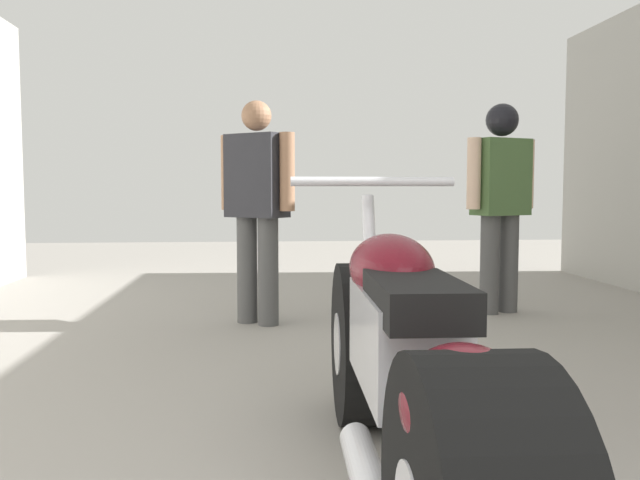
# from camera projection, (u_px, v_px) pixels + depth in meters

# --- Properties ---
(ground_plane) EXTENTS (17.52, 17.52, 0.00)m
(ground_plane) POSITION_uv_depth(u_px,v_px,m) (344.00, 364.00, 3.75)
(ground_plane) COLOR gray
(motorcycle_maroon_cruiser) EXTENTS (0.65, 2.21, 1.03)m
(motorcycle_maroon_cruiser) POSITION_uv_depth(u_px,v_px,m) (405.00, 378.00, 1.99)
(motorcycle_maroon_cruiser) COLOR black
(motorcycle_maroon_cruiser) RESTS_ON ground_plane
(mechanic_in_blue) EXTENTS (0.57, 0.48, 1.61)m
(mechanic_in_blue) POSITION_uv_depth(u_px,v_px,m) (257.00, 199.00, 4.82)
(mechanic_in_blue) COLOR #4C4C4C
(mechanic_in_blue) RESTS_ON ground_plane
(mechanic_with_helmet) EXTENTS (0.64, 0.37, 1.64)m
(mechanic_with_helmet) POSITION_uv_depth(u_px,v_px,m) (501.00, 189.00, 5.24)
(mechanic_with_helmet) COLOR #4C4C4C
(mechanic_with_helmet) RESTS_ON ground_plane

